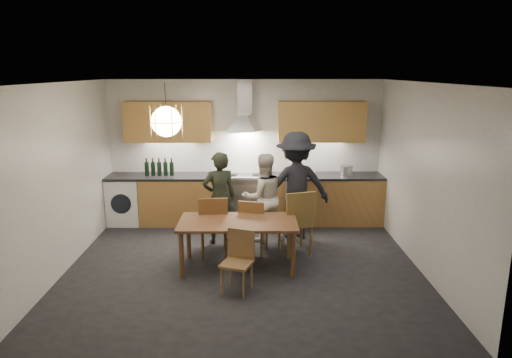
{
  "coord_description": "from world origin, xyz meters",
  "views": [
    {
      "loc": [
        0.13,
        -6.12,
        2.76
      ],
      "look_at": [
        0.18,
        0.4,
        1.2
      ],
      "focal_mm": 32.0,
      "sensor_mm": 36.0,
      "label": 1
    }
  ],
  "objects_px": {
    "mixing_bowl": "(306,173)",
    "stock_pot": "(346,171)",
    "person_mid": "(263,198)",
    "person_right": "(296,186)",
    "wine_bottles": "(159,167)",
    "chair_front": "(239,256)",
    "person_left": "(220,198)",
    "chair_back_left": "(214,222)",
    "dining_table": "(238,226)"
  },
  "relations": [
    {
      "from": "person_right",
      "to": "wine_bottles",
      "type": "distance_m",
      "value": 2.52
    },
    {
      "from": "dining_table",
      "to": "person_right",
      "type": "xyz_separation_m",
      "value": [
        0.92,
        1.22,
        0.28
      ]
    },
    {
      "from": "chair_front",
      "to": "person_mid",
      "type": "xyz_separation_m",
      "value": [
        0.35,
        1.76,
        0.28
      ]
    },
    {
      "from": "mixing_bowl",
      "to": "stock_pot",
      "type": "bearing_deg",
      "value": 1.6
    },
    {
      "from": "person_right",
      "to": "wine_bottles",
      "type": "bearing_deg",
      "value": -26.46
    },
    {
      "from": "dining_table",
      "to": "wine_bottles",
      "type": "height_order",
      "value": "wine_bottles"
    },
    {
      "from": "chair_front",
      "to": "wine_bottles",
      "type": "xyz_separation_m",
      "value": [
        -1.51,
        2.66,
        0.6
      ]
    },
    {
      "from": "dining_table",
      "to": "person_right",
      "type": "distance_m",
      "value": 1.55
    },
    {
      "from": "chair_front",
      "to": "person_right",
      "type": "xyz_separation_m",
      "value": [
        0.89,
        1.89,
        0.44
      ]
    },
    {
      "from": "person_left",
      "to": "wine_bottles",
      "type": "distance_m",
      "value": 1.55
    },
    {
      "from": "stock_pot",
      "to": "wine_bottles",
      "type": "height_order",
      "value": "wine_bottles"
    },
    {
      "from": "dining_table",
      "to": "person_right",
      "type": "height_order",
      "value": "person_right"
    },
    {
      "from": "person_mid",
      "to": "person_right",
      "type": "relative_size",
      "value": 0.82
    },
    {
      "from": "mixing_bowl",
      "to": "stock_pot",
      "type": "distance_m",
      "value": 0.74
    },
    {
      "from": "dining_table",
      "to": "wine_bottles",
      "type": "relative_size",
      "value": 3.16
    },
    {
      "from": "person_mid",
      "to": "mixing_bowl",
      "type": "xyz_separation_m",
      "value": [
        0.79,
        0.88,
        0.21
      ]
    },
    {
      "from": "chair_front",
      "to": "person_right",
      "type": "bearing_deg",
      "value": 84.75
    },
    {
      "from": "wine_bottles",
      "to": "mixing_bowl",
      "type": "bearing_deg",
      "value": -0.3
    },
    {
      "from": "chair_back_left",
      "to": "mixing_bowl",
      "type": "xyz_separation_m",
      "value": [
        1.56,
        1.55,
        0.4
      ]
    },
    {
      "from": "person_left",
      "to": "person_right",
      "type": "distance_m",
      "value": 1.27
    },
    {
      "from": "person_mid",
      "to": "mixing_bowl",
      "type": "bearing_deg",
      "value": -148.21
    },
    {
      "from": "dining_table",
      "to": "chair_back_left",
      "type": "distance_m",
      "value": 0.57
    },
    {
      "from": "person_mid",
      "to": "stock_pot",
      "type": "xyz_separation_m",
      "value": [
        1.53,
        0.9,
        0.25
      ]
    },
    {
      "from": "chair_back_left",
      "to": "stock_pot",
      "type": "distance_m",
      "value": 2.81
    },
    {
      "from": "chair_back_left",
      "to": "person_mid",
      "type": "distance_m",
      "value": 1.04
    },
    {
      "from": "person_mid",
      "to": "wine_bottles",
      "type": "height_order",
      "value": "person_mid"
    },
    {
      "from": "chair_back_left",
      "to": "person_mid",
      "type": "xyz_separation_m",
      "value": [
        0.76,
        0.67,
        0.19
      ]
    },
    {
      "from": "chair_front",
      "to": "person_mid",
      "type": "distance_m",
      "value": 1.82
    },
    {
      "from": "dining_table",
      "to": "person_mid",
      "type": "xyz_separation_m",
      "value": [
        0.38,
        1.09,
        0.11
      ]
    },
    {
      "from": "wine_bottles",
      "to": "person_left",
      "type": "bearing_deg",
      "value": -40.66
    },
    {
      "from": "chair_back_left",
      "to": "chair_front",
      "type": "xyz_separation_m",
      "value": [
        0.41,
        -1.09,
        -0.09
      ]
    },
    {
      "from": "chair_front",
      "to": "mixing_bowl",
      "type": "bearing_deg",
      "value": 86.52
    },
    {
      "from": "chair_front",
      "to": "person_right",
      "type": "relative_size",
      "value": 0.44
    },
    {
      "from": "chair_front",
      "to": "person_mid",
      "type": "bearing_deg",
      "value": 98.6
    },
    {
      "from": "person_right",
      "to": "person_left",
      "type": "bearing_deg",
      "value": 1.46
    },
    {
      "from": "dining_table",
      "to": "chair_front",
      "type": "relative_size",
      "value": 2.09
    },
    {
      "from": "chair_back_left",
      "to": "person_left",
      "type": "xyz_separation_m",
      "value": [
        0.05,
        0.58,
        0.22
      ]
    },
    {
      "from": "person_left",
      "to": "person_mid",
      "type": "height_order",
      "value": "person_left"
    },
    {
      "from": "chair_back_left",
      "to": "person_left",
      "type": "bearing_deg",
      "value": -100.6
    },
    {
      "from": "person_mid",
      "to": "mixing_bowl",
      "type": "distance_m",
      "value": 1.2
    },
    {
      "from": "person_right",
      "to": "mixing_bowl",
      "type": "relative_size",
      "value": 5.4
    },
    {
      "from": "wine_bottles",
      "to": "person_mid",
      "type": "bearing_deg",
      "value": -25.69
    },
    {
      "from": "chair_back_left",
      "to": "person_left",
      "type": "distance_m",
      "value": 0.62
    },
    {
      "from": "dining_table",
      "to": "chair_front",
      "type": "xyz_separation_m",
      "value": [
        0.03,
        -0.67,
        -0.16
      ]
    },
    {
      "from": "mixing_bowl",
      "to": "chair_back_left",
      "type": "bearing_deg",
      "value": -135.03
    },
    {
      "from": "chair_back_left",
      "to": "wine_bottles",
      "type": "relative_size",
      "value": 1.79
    },
    {
      "from": "dining_table",
      "to": "stock_pot",
      "type": "relative_size",
      "value": 7.29
    },
    {
      "from": "stock_pot",
      "to": "mixing_bowl",
      "type": "bearing_deg",
      "value": -178.4
    },
    {
      "from": "chair_back_left",
      "to": "dining_table",
      "type": "bearing_deg",
      "value": 127.24
    },
    {
      "from": "chair_front",
      "to": "mixing_bowl",
      "type": "relative_size",
      "value": 2.39
    }
  ]
}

